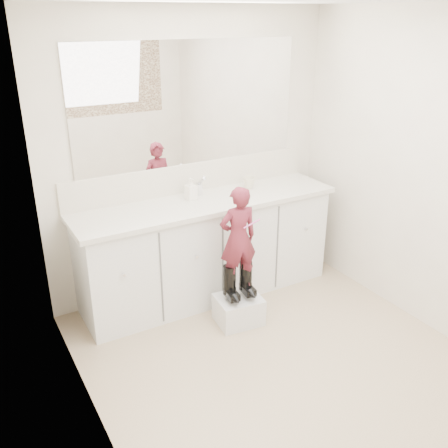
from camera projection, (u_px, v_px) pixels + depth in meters
floor at (289, 369)px, 3.53m from camera, size 3.00×3.00×0.00m
wall_back at (191, 156)px, 4.26m from camera, size 2.60×0.00×2.60m
wall_left at (90, 260)px, 2.47m from camera, size 0.00×3.00×3.00m
wall_right at (440, 179)px, 3.66m from camera, size 0.00×3.00×3.00m
vanity_cabinet at (207, 250)px, 4.34m from camera, size 2.20×0.55×0.85m
countertop at (207, 202)px, 4.16m from camera, size 2.28×0.58×0.04m
backsplash at (192, 177)px, 4.32m from camera, size 2.28×0.03×0.25m
mirror at (190, 104)px, 4.08m from camera, size 2.00×0.02×1.00m
faucet at (198, 189)px, 4.26m from camera, size 0.08×0.08×0.10m
cup at (249, 183)px, 4.42m from camera, size 0.12×0.12×0.10m
soap_bottle at (191, 189)px, 4.14m from camera, size 0.09×0.09×0.18m
step_stool at (239, 310)px, 4.04m from camera, size 0.38×0.33×0.23m
boot_left at (229, 283)px, 3.92m from camera, size 0.13×0.21×0.29m
boot_right at (246, 278)px, 3.99m from camera, size 0.13×0.21×0.29m
toddler at (238, 238)px, 3.81m from camera, size 0.32×0.23×0.83m
toothbrush at (252, 224)px, 3.72m from camera, size 0.14×0.03×0.06m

